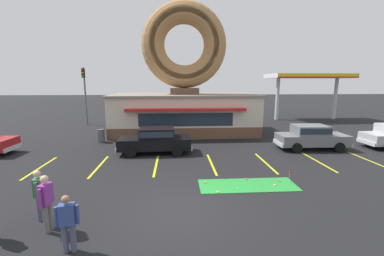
# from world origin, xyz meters

# --- Properties ---
(ground_plane) EXTENTS (160.00, 160.00, 0.00)m
(ground_plane) POSITION_xyz_m (0.00, 0.00, 0.00)
(ground_plane) COLOR black
(donut_shop_building) EXTENTS (12.30, 6.75, 10.96)m
(donut_shop_building) POSITION_xyz_m (0.66, 13.94, 3.74)
(donut_shop_building) COLOR brown
(donut_shop_building) RESTS_ON ground
(putting_mat) EXTENTS (4.17, 1.51, 0.03)m
(putting_mat) POSITION_xyz_m (2.93, 1.96, 0.01)
(putting_mat) COLOR green
(putting_mat) RESTS_ON ground
(mini_donut_near_left) EXTENTS (0.13, 0.13, 0.04)m
(mini_donut_near_left) POSITION_xyz_m (1.52, 1.32, 0.05)
(mini_donut_near_left) COLOR #E5C666
(mini_donut_near_left) RESTS_ON putting_mat
(mini_donut_near_right) EXTENTS (0.13, 0.13, 0.04)m
(mini_donut_near_right) POSITION_xyz_m (1.11, 2.30, 0.05)
(mini_donut_near_right) COLOR #D17F47
(mini_donut_near_right) RESTS_ON putting_mat
(mini_donut_mid_left) EXTENTS (0.13, 0.13, 0.04)m
(mini_donut_mid_left) POSITION_xyz_m (4.07, 1.83, 0.05)
(mini_donut_mid_left) COLOR #E5C666
(mini_donut_mid_left) RESTS_ON putting_mat
(mini_donut_mid_centre) EXTENTS (0.13, 0.13, 0.04)m
(mini_donut_mid_centre) POSITION_xyz_m (3.05, 2.60, 0.05)
(mini_donut_mid_centre) COLOR #D8667F
(mini_donut_mid_centre) RESTS_ON putting_mat
(mini_donut_mid_right) EXTENTS (0.13, 0.13, 0.04)m
(mini_donut_mid_right) POSITION_xyz_m (4.48, 2.29, 0.05)
(mini_donut_mid_right) COLOR #D8667F
(mini_donut_mid_right) RESTS_ON putting_mat
(golf_ball) EXTENTS (0.04, 0.04, 0.04)m
(golf_ball) POSITION_xyz_m (2.41, 1.59, 0.05)
(golf_ball) COLOR white
(golf_ball) RESTS_ON putting_mat
(putting_flag_pin) EXTENTS (0.13, 0.01, 0.55)m
(putting_flag_pin) POSITION_xyz_m (4.80, 1.99, 0.44)
(putting_flag_pin) COLOR silver
(putting_flag_pin) RESTS_ON putting_mat
(car_black) EXTENTS (4.61, 2.08, 1.60)m
(car_black) POSITION_xyz_m (-1.39, 7.39, 0.87)
(car_black) COLOR black
(car_black) RESTS_ON ground
(car_grey) EXTENTS (4.60, 2.07, 1.60)m
(car_grey) POSITION_xyz_m (8.77, 7.68, 0.87)
(car_grey) COLOR slate
(car_grey) RESTS_ON ground
(pedestrian_hooded_kid) EXTENTS (0.30, 0.59, 1.74)m
(pedestrian_hooded_kid) POSITION_xyz_m (-3.96, -0.98, 0.97)
(pedestrian_hooded_kid) COLOR slate
(pedestrian_hooded_kid) RESTS_ON ground
(pedestrian_clipboard_woman) EXTENTS (0.59, 0.31, 1.58)m
(pedestrian_clipboard_woman) POSITION_xyz_m (-2.96, -2.00, 0.87)
(pedestrian_clipboard_woman) COLOR #474C66
(pedestrian_clipboard_woman) RESTS_ON ground
(pedestrian_beanie_man) EXTENTS (0.31, 0.59, 1.66)m
(pedestrian_beanie_man) POSITION_xyz_m (-4.53, -0.29, 0.92)
(pedestrian_beanie_man) COLOR #474C66
(pedestrian_beanie_man) RESTS_ON ground
(trash_bin) EXTENTS (0.57, 0.57, 0.97)m
(trash_bin) POSITION_xyz_m (-5.65, 10.57, 0.50)
(trash_bin) COLOR #51565B
(trash_bin) RESTS_ON ground
(traffic_light_pole) EXTENTS (0.28, 0.47, 5.80)m
(traffic_light_pole) POSITION_xyz_m (-9.25, 18.52, 3.71)
(traffic_light_pole) COLOR #595B60
(traffic_light_pole) RESTS_ON ground
(gas_station_canopy) EXTENTS (9.00, 4.46, 5.30)m
(gas_station_canopy) POSITION_xyz_m (15.20, 20.87, 4.86)
(gas_station_canopy) COLOR silver
(gas_station_canopy) RESTS_ON ground
(parking_stripe_far_left) EXTENTS (0.12, 3.60, 0.01)m
(parking_stripe_far_left) POSITION_xyz_m (-7.21, 5.00, 0.00)
(parking_stripe_far_left) COLOR yellow
(parking_stripe_far_left) RESTS_ON ground
(parking_stripe_left) EXTENTS (0.12, 3.60, 0.01)m
(parking_stripe_left) POSITION_xyz_m (-4.21, 5.00, 0.00)
(parking_stripe_left) COLOR yellow
(parking_stripe_left) RESTS_ON ground
(parking_stripe_mid_left) EXTENTS (0.12, 3.60, 0.01)m
(parking_stripe_mid_left) POSITION_xyz_m (-1.21, 5.00, 0.00)
(parking_stripe_mid_left) COLOR yellow
(parking_stripe_mid_left) RESTS_ON ground
(parking_stripe_centre) EXTENTS (0.12, 3.60, 0.01)m
(parking_stripe_centre) POSITION_xyz_m (1.79, 5.00, 0.00)
(parking_stripe_centre) COLOR yellow
(parking_stripe_centre) RESTS_ON ground
(parking_stripe_mid_right) EXTENTS (0.12, 3.60, 0.01)m
(parking_stripe_mid_right) POSITION_xyz_m (4.79, 5.00, 0.00)
(parking_stripe_mid_right) COLOR yellow
(parking_stripe_mid_right) RESTS_ON ground
(parking_stripe_right) EXTENTS (0.12, 3.60, 0.01)m
(parking_stripe_right) POSITION_xyz_m (7.79, 5.00, 0.00)
(parking_stripe_right) COLOR yellow
(parking_stripe_right) RESTS_ON ground
(parking_stripe_far_right) EXTENTS (0.12, 3.60, 0.01)m
(parking_stripe_far_right) POSITION_xyz_m (10.79, 5.00, 0.00)
(parking_stripe_far_right) COLOR yellow
(parking_stripe_far_right) RESTS_ON ground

